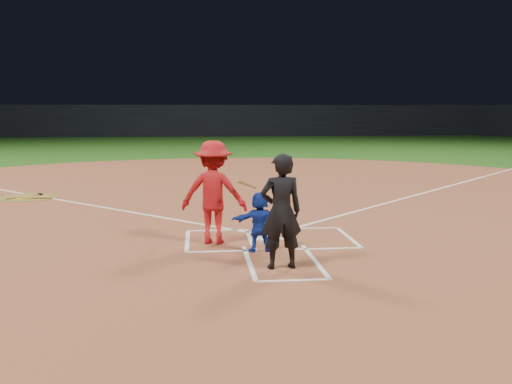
{
  "coord_description": "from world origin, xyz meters",
  "views": [
    {
      "loc": [
        -1.39,
        -10.83,
        2.47
      ],
      "look_at": [
        -0.3,
        -0.4,
        1.0
      ],
      "focal_mm": 40.0,
      "sensor_mm": 36.0,
      "label": 1
    }
  ],
  "objects": [
    {
      "name": "ground",
      "position": [
        0.0,
        0.0,
        0.0
      ],
      "size": [
        120.0,
        120.0,
        0.0
      ],
      "primitive_type": "plane",
      "color": "#1B4912",
      "rests_on": "ground"
    },
    {
      "name": "home_plate_dirt",
      "position": [
        0.0,
        6.0,
        0.01
      ],
      "size": [
        28.0,
        28.0,
        0.01
      ],
      "primitive_type": "cylinder",
      "color": "brown",
      "rests_on": "ground"
    },
    {
      "name": "stadium_wall_far",
      "position": [
        0.0,
        48.0,
        1.6
      ],
      "size": [
        80.0,
        1.2,
        3.2
      ],
      "primitive_type": "cube",
      "color": "black",
      "rests_on": "ground"
    },
    {
      "name": "home_plate",
      "position": [
        0.0,
        0.0,
        0.02
      ],
      "size": [
        0.6,
        0.6,
        0.02
      ],
      "primitive_type": "cylinder",
      "rotation": [
        0.0,
        0.0,
        3.14
      ],
      "color": "white",
      "rests_on": "home_plate_dirt"
    },
    {
      "name": "on_deck_circle",
      "position": [
        -6.27,
        6.14,
        0.02
      ],
      "size": [
        1.7,
        1.7,
        0.01
      ],
      "primitive_type": "cylinder",
      "color": "brown",
      "rests_on": "home_plate_dirt"
    },
    {
      "name": "on_deck_logo",
      "position": [
        -6.27,
        6.14,
        0.02
      ],
      "size": [
        0.8,
        0.8,
        0.0
      ],
      "primitive_type": "cylinder",
      "color": "gold",
      "rests_on": "on_deck_circle"
    },
    {
      "name": "on_deck_bat_a",
      "position": [
        -6.12,
        6.39,
        0.05
      ],
      "size": [
        0.46,
        0.77,
        0.06
      ],
      "primitive_type": "cylinder",
      "rotation": [
        1.57,
        0.0,
        0.5
      ],
      "color": "#9A6638",
      "rests_on": "on_deck_circle"
    },
    {
      "name": "on_deck_bat_b",
      "position": [
        -6.47,
        6.04,
        0.05
      ],
      "size": [
        0.63,
        0.65,
        0.06
      ],
      "primitive_type": "cylinder",
      "rotation": [
        1.57,
        0.0,
        -0.77
      ],
      "color": "#A77E3D",
      "rests_on": "on_deck_circle"
    },
    {
      "name": "on_deck_bat_c",
      "position": [
        -5.97,
        5.84,
        0.05
      ],
      "size": [
        0.84,
        0.07,
        0.06
      ],
      "primitive_type": "cylinder",
      "rotation": [
        1.57,
        0.0,
        1.57
      ],
      "color": "olive",
      "rests_on": "on_deck_circle"
    },
    {
      "name": "bat_weight_donut",
      "position": [
        -6.07,
        6.54,
        0.05
      ],
      "size": [
        0.19,
        0.19,
        0.05
      ],
      "primitive_type": "torus",
      "color": "black",
      "rests_on": "on_deck_circle"
    },
    {
      "name": "catcher",
      "position": [
        -0.29,
        -0.97,
        0.55
      ],
      "size": [
        1.02,
        0.39,
        1.07
      ],
      "primitive_type": "imported",
      "rotation": [
        0.0,
        0.0,
        3.22
      ],
      "color": "#1636B3",
      "rests_on": "home_plate_dirt"
    },
    {
      "name": "umpire",
      "position": [
        -0.08,
        -2.1,
        0.93
      ],
      "size": [
        0.71,
        0.5,
        1.83
      ],
      "primitive_type": "imported",
      "rotation": [
        0.0,
        0.0,
        3.24
      ],
      "color": "black",
      "rests_on": "home_plate_dirt"
    },
    {
      "name": "chalk_markings",
      "position": [
        0.0,
        5.29,
        0.01
      ],
      "size": [
        28.35,
        17.32,
        0.01
      ],
      "color": "white",
      "rests_on": "home_plate_dirt"
    },
    {
      "name": "batter_at_plate",
      "position": [
        -1.08,
        -0.22,
        0.98
      ],
      "size": [
        1.52,
        1.02,
        1.94
      ],
      "color": "#B21317",
      "rests_on": "home_plate_dirt"
    }
  ]
}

